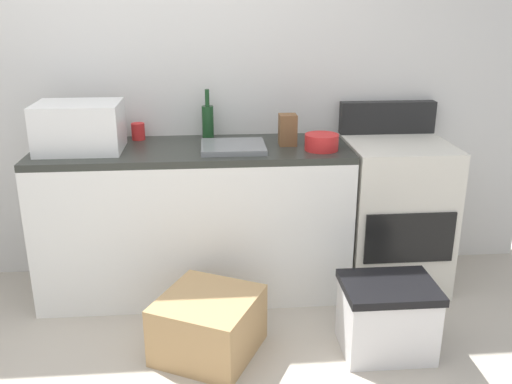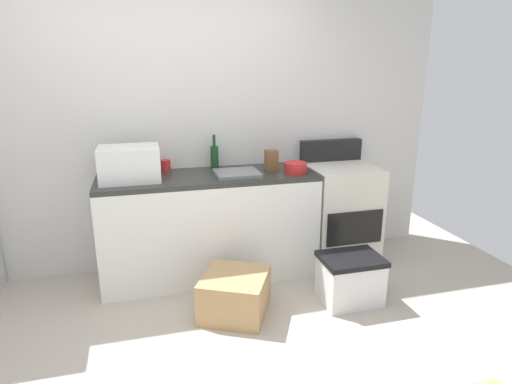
% 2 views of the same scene
% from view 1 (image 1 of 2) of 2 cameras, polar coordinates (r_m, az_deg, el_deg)
% --- Properties ---
extents(wall_back, '(5.00, 0.10, 2.60)m').
position_cam_1_polar(wall_back, '(3.53, -11.62, 12.13)').
color(wall_back, silver).
rests_on(wall_back, ground_plane).
extents(kitchen_counter, '(1.80, 0.60, 0.90)m').
position_cam_1_polar(kitchen_counter, '(3.38, -6.25, -2.85)').
color(kitchen_counter, white).
rests_on(kitchen_counter, ground_plane).
extents(stove_oven, '(0.60, 0.61, 1.10)m').
position_cam_1_polar(stove_oven, '(3.55, 13.83, -1.91)').
color(stove_oven, silver).
rests_on(stove_oven, ground_plane).
extents(microwave, '(0.46, 0.34, 0.27)m').
position_cam_1_polar(microwave, '(3.26, -17.59, 6.35)').
color(microwave, white).
rests_on(microwave, kitchen_counter).
extents(sink_basin, '(0.36, 0.32, 0.03)m').
position_cam_1_polar(sink_basin, '(3.17, -2.35, 4.64)').
color(sink_basin, slate).
rests_on(sink_basin, kitchen_counter).
extents(wine_bottle, '(0.07, 0.07, 0.30)m').
position_cam_1_polar(wine_bottle, '(3.41, -4.94, 7.25)').
color(wine_bottle, '#193F1E').
rests_on(wine_bottle, kitchen_counter).
extents(coffee_mug, '(0.08, 0.08, 0.10)m').
position_cam_1_polar(coffee_mug, '(3.46, -11.94, 6.07)').
color(coffee_mug, red).
rests_on(coffee_mug, kitchen_counter).
extents(knife_block, '(0.10, 0.10, 0.18)m').
position_cam_1_polar(knife_block, '(3.25, 3.26, 6.36)').
color(knife_block, brown).
rests_on(knife_block, kitchen_counter).
extents(mixing_bowl, '(0.19, 0.19, 0.09)m').
position_cam_1_polar(mixing_bowl, '(3.17, 6.71, 5.08)').
color(mixing_bowl, red).
rests_on(mixing_bowl, kitchen_counter).
extents(cardboard_box_large, '(0.62, 0.62, 0.31)m').
position_cam_1_polar(cardboard_box_large, '(2.90, -4.87, -13.35)').
color(cardboard_box_large, tan).
rests_on(cardboard_box_large, ground_plane).
extents(storage_bin, '(0.46, 0.36, 0.38)m').
position_cam_1_polar(storage_bin, '(2.95, 13.22, -12.31)').
color(storage_bin, silver).
rests_on(storage_bin, ground_plane).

